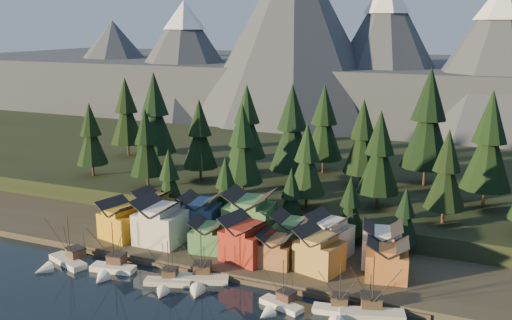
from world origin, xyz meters
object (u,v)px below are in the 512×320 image
at_px(boat_0, 62,256).
at_px(house_front_0, 122,219).
at_px(house_front_1, 160,220).
at_px(boat_1, 110,263).
at_px(boat_6, 373,310).
at_px(boat_2, 166,278).
at_px(boat_4, 278,299).
at_px(boat_3, 200,274).
at_px(house_back_1, 200,213).
at_px(house_back_0, 154,206).
at_px(boat_5, 338,307).

xyz_separation_m(boat_0, house_front_0, (4.12, 15.60, 3.91)).
xyz_separation_m(boat_0, house_front_1, (14.11, 16.41, 4.75)).
bearing_deg(boat_1, boat_6, -6.51).
xyz_separation_m(boat_2, boat_4, (23.31, 0.19, 0.16)).
height_order(boat_1, house_front_1, house_front_1).
distance_m(boat_0, boat_4, 48.96).
relative_size(boat_2, boat_3, 0.85).
distance_m(boat_3, house_back_1, 25.20).
bearing_deg(house_back_0, boat_6, -16.68).
bearing_deg(boat_0, boat_5, 21.94).
relative_size(boat_0, boat_2, 1.15).
bearing_deg(house_front_0, boat_4, -5.12).
height_order(boat_4, boat_6, boat_6).
bearing_deg(house_back_1, boat_4, -48.17).
distance_m(boat_0, boat_6, 65.62).
xyz_separation_m(boat_3, boat_5, (28.38, -1.44, -0.29)).
bearing_deg(boat_6, boat_5, 168.33).
height_order(boat_0, house_front_1, house_front_1).
bearing_deg(house_front_1, boat_6, -14.83).
height_order(boat_0, house_back_1, house_back_1).
relative_size(house_front_0, house_front_1, 1.01).
relative_size(boat_4, house_back_1, 1.07).
relative_size(boat_1, house_back_0, 1.34).
xyz_separation_m(boat_2, house_front_0, (-21.53, 15.37, 4.32)).
xyz_separation_m(boat_3, house_front_1, (-17.10, 12.76, 4.79)).
xyz_separation_m(boat_0, boat_6, (65.56, 2.79, 0.09)).
xyz_separation_m(boat_1, house_front_1, (2.48, 15.37, 4.67)).
xyz_separation_m(boat_6, house_back_0, (-59.72, 23.53, 3.79)).
bearing_deg(boat_1, house_back_0, 94.55).
distance_m(boat_5, house_front_1, 47.92).
distance_m(boat_6, house_back_0, 64.30).
distance_m(boat_1, boat_6, 53.95).
relative_size(boat_6, house_back_1, 1.32).
relative_size(boat_3, boat_5, 1.16).
height_order(boat_0, house_back_0, boat_0).
height_order(boat_0, house_front_0, boat_0).
distance_m(boat_5, boat_6, 6.00).
bearing_deg(boat_3, house_back_1, 98.37).
relative_size(boat_5, house_back_1, 1.11).
bearing_deg(boat_3, boat_1, 167.70).
xyz_separation_m(boat_1, boat_5, (47.97, 1.18, -0.41)).
relative_size(boat_2, house_front_1, 1.00).
bearing_deg(boat_0, house_front_0, 95.03).
xyz_separation_m(house_front_1, house_back_1, (5.34, 9.11, -0.52)).
bearing_deg(house_front_1, boat_3, -36.71).
height_order(boat_2, house_back_0, house_back_0).
bearing_deg(boat_3, house_back_0, 118.34).
height_order(boat_2, boat_6, boat_6).
relative_size(boat_5, house_back_0, 1.20).
height_order(boat_3, house_front_1, house_front_1).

